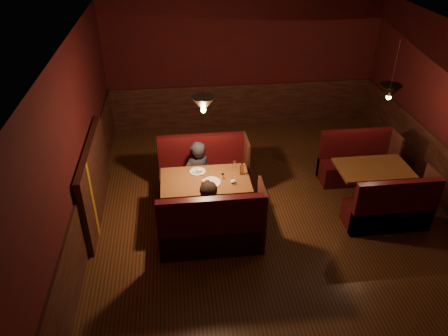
{
  "coord_description": "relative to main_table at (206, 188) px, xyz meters",
  "views": [
    {
      "loc": [
        -1.51,
        -5.75,
        4.56
      ],
      "look_at": [
        -0.83,
        0.06,
        0.95
      ],
      "focal_mm": 35.0,
      "sensor_mm": 36.0,
      "label": 1
    }
  ],
  "objects": [
    {
      "name": "second_bench_far",
      "position": [
        2.89,
        0.87,
        -0.28
      ],
      "size": [
        1.35,
        0.51,
        0.97
      ],
      "color": "#330C0E",
      "rests_on": "ground"
    },
    {
      "name": "second_table",
      "position": [
        2.86,
        0.14,
        -0.07
      ],
      "size": [
        1.22,
        0.78,
        0.69
      ],
      "color": "brown",
      "rests_on": "ground"
    },
    {
      "name": "second_bench_near",
      "position": [
        2.89,
        -0.59,
        -0.28
      ],
      "size": [
        1.35,
        0.51,
        0.97
      ],
      "color": "#330C0E",
      "rests_on": "ground"
    },
    {
      "name": "main_table",
      "position": [
        0.0,
        0.0,
        0.0
      ],
      "size": [
        1.42,
        0.86,
        0.99
      ],
      "color": "brown",
      "rests_on": "ground"
    },
    {
      "name": "main_bench_far",
      "position": [
        0.02,
        0.8,
        -0.25
      ],
      "size": [
        1.56,
        0.56,
        1.06
      ],
      "color": "#330C0E",
      "rests_on": "ground"
    },
    {
      "name": "room",
      "position": [
        0.84,
        -0.02,
        0.47
      ],
      "size": [
        6.02,
        7.02,
        2.92
      ],
      "color": "#312212",
      "rests_on": "ground"
    },
    {
      "name": "diner_a",
      "position": [
        -0.11,
        0.6,
        0.15
      ],
      "size": [
        0.63,
        0.53,
        1.47
      ],
      "primitive_type": "imported",
      "rotation": [
        0.0,
        0.0,
        3.53
      ],
      "color": "black",
      "rests_on": "ground"
    },
    {
      "name": "diner_b",
      "position": [
        0.03,
        -0.59,
        0.12
      ],
      "size": [
        0.7,
        0.55,
        1.4
      ],
      "primitive_type": "imported",
      "rotation": [
        0.0,
        0.0,
        0.03
      ],
      "color": "#352721",
      "rests_on": "ground"
    },
    {
      "name": "main_bench_near",
      "position": [
        0.02,
        -0.81,
        -0.25
      ],
      "size": [
        1.56,
        0.56,
        1.06
      ],
      "color": "#330C0E",
      "rests_on": "ground"
    }
  ]
}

